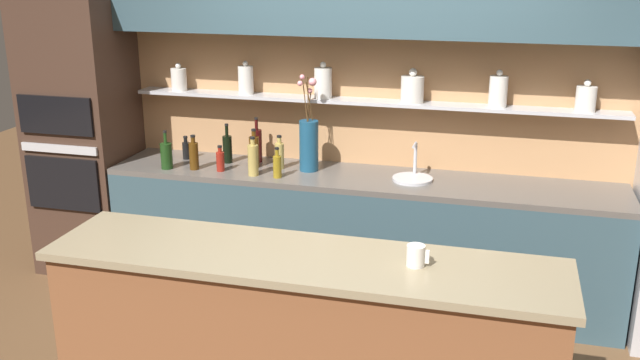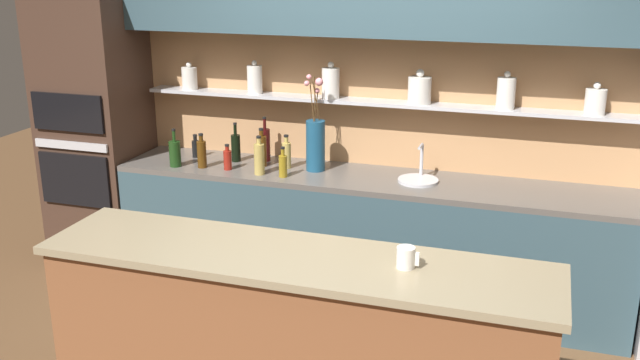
# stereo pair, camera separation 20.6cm
# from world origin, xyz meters

# --- Properties ---
(back_wall_unit) EXTENTS (5.20, 0.44, 2.60)m
(back_wall_unit) POSITION_xyz_m (-0.00, 1.53, 1.55)
(back_wall_unit) COLOR tan
(back_wall_unit) RESTS_ON ground_plane
(back_counter_unit) EXTENTS (3.62, 0.62, 0.92)m
(back_counter_unit) POSITION_xyz_m (-0.06, 1.24, 0.46)
(back_counter_unit) COLOR #334C56
(back_counter_unit) RESTS_ON ground_plane
(island_counter) EXTENTS (2.55, 0.61, 1.02)m
(island_counter) POSITION_xyz_m (0.00, -0.41, 0.51)
(island_counter) COLOR brown
(island_counter) RESTS_ON ground_plane
(oven_tower) EXTENTS (0.71, 0.64, 2.12)m
(oven_tower) POSITION_xyz_m (-2.25, 1.24, 1.06)
(oven_tower) COLOR #3D281E
(oven_tower) RESTS_ON ground_plane
(flower_vase) EXTENTS (0.14, 0.16, 0.69)m
(flower_vase) POSITION_xyz_m (-0.45, 1.29, 1.13)
(flower_vase) COLOR navy
(flower_vase) RESTS_ON back_counter_unit
(sink_fixture) EXTENTS (0.28, 0.28, 0.25)m
(sink_fixture) POSITION_xyz_m (0.31, 1.25, 0.95)
(sink_fixture) COLOR #B7B7BC
(sink_fixture) RESTS_ON back_counter_unit
(bottle_spirit_0) EXTENTS (0.07, 0.07, 0.25)m
(bottle_spirit_0) POSITION_xyz_m (-0.67, 1.27, 1.02)
(bottle_spirit_0) COLOR tan
(bottle_spirit_0) RESTS_ON back_counter_unit
(bottle_spirit_1) EXTENTS (0.07, 0.07, 0.25)m
(bottle_spirit_1) POSITION_xyz_m (-1.26, 1.09, 1.03)
(bottle_spirit_1) COLOR #4C2D0C
(bottle_spirit_1) RESTS_ON back_counter_unit
(bottle_sauce_2) EXTENTS (0.05, 0.05, 0.18)m
(bottle_sauce_2) POSITION_xyz_m (-1.43, 1.33, 0.99)
(bottle_sauce_2) COLOR black
(bottle_sauce_2) RESTS_ON back_counter_unit
(bottle_spirit_3) EXTENTS (0.07, 0.07, 0.28)m
(bottle_spirit_3) POSITION_xyz_m (-0.79, 1.07, 1.04)
(bottle_spirit_3) COLOR tan
(bottle_spirit_3) RESTS_ON back_counter_unit
(bottle_spirit_4) EXTENTS (0.07, 0.07, 0.29)m
(bottle_spirit_4) POSITION_xyz_m (-0.86, 1.26, 1.04)
(bottle_spirit_4) COLOR #4C2D0C
(bottle_spirit_4) RESTS_ON back_counter_unit
(bottle_wine_5) EXTENTS (0.07, 0.07, 0.30)m
(bottle_wine_5) POSITION_xyz_m (-1.09, 1.32, 1.03)
(bottle_wine_5) COLOR black
(bottle_wine_5) RESTS_ON back_counter_unit
(bottle_wine_6) EXTENTS (0.08, 0.08, 0.28)m
(bottle_wine_6) POSITION_xyz_m (-1.46, 1.06, 1.02)
(bottle_wine_6) COLOR #193814
(bottle_wine_6) RESTS_ON back_counter_unit
(bottle_wine_7) EXTENTS (0.08, 0.08, 0.34)m
(bottle_wine_7) POSITION_xyz_m (-0.89, 1.40, 1.05)
(bottle_wine_7) COLOR #380C0C
(bottle_wine_7) RESTS_ON back_counter_unit
(bottle_sauce_8) EXTENTS (0.06, 0.06, 0.19)m
(bottle_sauce_8) POSITION_xyz_m (-1.06, 1.10, 1.00)
(bottle_sauce_8) COLOR maroon
(bottle_sauce_8) RESTS_ON back_counter_unit
(bottle_oil_9) EXTENTS (0.06, 0.06, 0.22)m
(bottle_oil_9) POSITION_xyz_m (-0.61, 1.06, 1.01)
(bottle_oil_9) COLOR olive
(bottle_oil_9) RESTS_ON back_counter_unit
(coffee_mug) EXTENTS (0.11, 0.09, 0.10)m
(coffee_mug) POSITION_xyz_m (0.54, -0.38, 1.07)
(coffee_mug) COLOR silver
(coffee_mug) RESTS_ON island_counter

